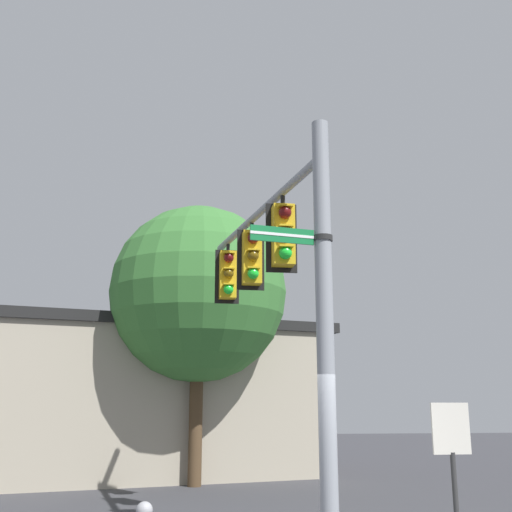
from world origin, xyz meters
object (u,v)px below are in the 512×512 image
traffic_light_nearest_pole (283,235)px  traffic_light_mid_inner (252,257)px  historical_marker (452,452)px  traffic_light_mid_outer (228,275)px  street_name_sign (303,237)px

traffic_light_nearest_pole → traffic_light_mid_inner: same height
traffic_light_nearest_pole → historical_marker: size_ratio=0.62×
traffic_light_nearest_pole → traffic_light_mid_outer: size_ratio=1.00×
traffic_light_mid_outer → traffic_light_mid_inner: bearing=99.7°
historical_marker → street_name_sign: bearing=20.2°
traffic_light_nearest_pole → historical_marker: 4.31m
traffic_light_mid_outer → street_name_sign: (-0.56, 5.05, -0.47)m
street_name_sign → historical_marker: street_name_sign is taller
traffic_light_nearest_pole → historical_marker: bearing=163.5°
traffic_light_mid_inner → traffic_light_mid_outer: size_ratio=1.00×
traffic_light_mid_inner → street_name_sign: (-0.26, 3.33, -0.47)m
street_name_sign → historical_marker: size_ratio=0.58×
traffic_light_mid_outer → street_name_sign: 5.10m
traffic_light_mid_inner → historical_marker: traffic_light_mid_inner is taller
traffic_light_mid_outer → street_name_sign: traffic_light_mid_outer is taller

